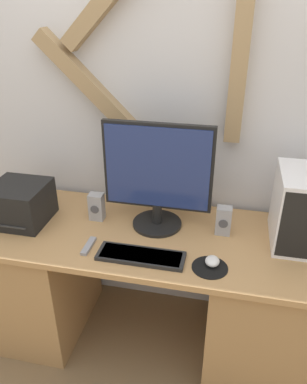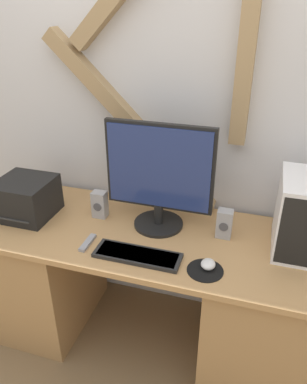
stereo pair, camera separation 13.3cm
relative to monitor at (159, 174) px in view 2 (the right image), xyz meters
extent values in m
cube|color=silver|center=(-0.06, 0.31, 0.30)|extent=(6.40, 0.05, 2.70)
cube|color=#9E7F56|center=(0.34, 0.24, 0.73)|extent=(0.08, 0.08, 1.23)
cube|color=#9E7F56|center=(-0.22, 0.24, 0.16)|extent=(0.96, 0.08, 0.96)
cube|color=tan|center=(-0.06, -0.09, -0.31)|extent=(1.76, 0.70, 0.03)
cube|color=#A4794B|center=(-0.69, -0.09, -0.69)|extent=(0.49, 0.64, 0.73)
cube|color=#A4794B|center=(0.56, -0.09, -0.69)|extent=(0.49, 0.64, 0.73)
cylinder|color=black|center=(0.00, 0.00, -0.29)|extent=(0.26, 0.26, 0.02)
cylinder|color=black|center=(0.00, 0.00, -0.23)|extent=(0.05, 0.05, 0.11)
cube|color=black|center=(0.00, 0.01, 0.04)|extent=(0.55, 0.03, 0.45)
cube|color=navy|center=(0.00, -0.01, 0.04)|extent=(0.52, 0.01, 0.42)
cube|color=black|center=(-0.02, -0.30, -0.29)|extent=(0.41, 0.13, 0.02)
cube|color=#424242|center=(-0.02, -0.30, -0.28)|extent=(0.38, 0.11, 0.01)
cylinder|color=black|center=(0.30, -0.30, -0.29)|extent=(0.16, 0.16, 0.00)
ellipsoid|color=silver|center=(0.31, -0.28, -0.27)|extent=(0.07, 0.07, 0.04)
cube|color=white|center=(0.68, 0.00, -0.11)|extent=(0.20, 0.34, 0.37)
cube|color=black|center=(0.68, -0.16, -0.11)|extent=(0.18, 0.01, 0.33)
cube|color=black|center=(-0.72, -0.11, -0.19)|extent=(0.29, 0.28, 0.21)
cube|color=#333333|center=(-0.72, -0.20, -0.25)|extent=(0.20, 0.13, 0.01)
cube|color=#99999E|center=(-0.33, -0.01, -0.22)|extent=(0.08, 0.06, 0.15)
cylinder|color=#47474C|center=(-0.33, -0.05, -0.22)|extent=(0.05, 0.00, 0.05)
cube|color=#99999E|center=(0.34, -0.01, -0.22)|extent=(0.08, 0.06, 0.15)
cylinder|color=#47474C|center=(0.34, -0.04, -0.22)|extent=(0.05, 0.00, 0.05)
cube|color=gray|center=(-0.28, -0.27, -0.29)|extent=(0.03, 0.14, 0.02)
camera|label=1|loc=(0.34, -1.65, 0.79)|focal=35.00mm
camera|label=2|loc=(0.47, -1.61, 0.79)|focal=35.00mm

